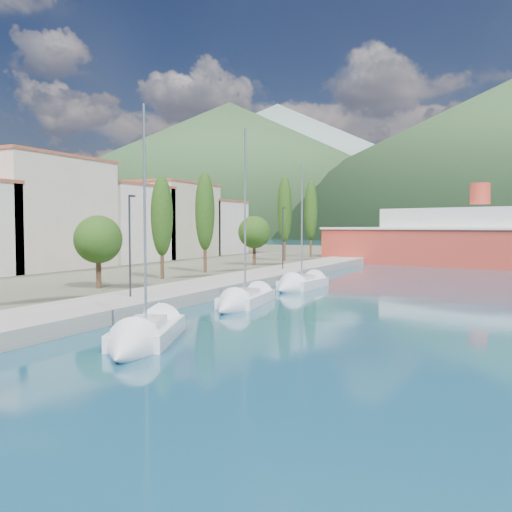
% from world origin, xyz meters
% --- Properties ---
extents(ground, '(1400.00, 1400.00, 0.00)m').
position_xyz_m(ground, '(0.00, 120.00, 0.00)').
color(ground, navy).
extents(quay, '(5.00, 88.00, 0.80)m').
position_xyz_m(quay, '(-9.00, 26.00, 0.40)').
color(quay, gray).
rests_on(quay, ground).
extents(town_buildings, '(9.20, 69.20, 11.30)m').
position_xyz_m(town_buildings, '(-32.00, 36.91, 5.57)').
color(town_buildings, beige).
rests_on(town_buildings, land_strip).
extents(tree_row, '(3.56, 63.13, 10.69)m').
position_xyz_m(tree_row, '(-14.31, 32.57, 5.82)').
color(tree_row, '#47301E').
rests_on(tree_row, land_strip).
extents(lamp_posts, '(0.15, 46.87, 6.06)m').
position_xyz_m(lamp_posts, '(-9.00, 16.39, 4.08)').
color(lamp_posts, '#2D2D33').
rests_on(lamp_posts, quay).
extents(sailboat_near, '(4.99, 8.02, 11.09)m').
position_xyz_m(sailboat_near, '(-2.02, 6.80, 0.30)').
color(sailboat_near, silver).
rests_on(sailboat_near, ground).
extents(sailboat_mid, '(3.40, 8.58, 12.02)m').
position_xyz_m(sailboat_mid, '(-3.52, 18.90, 0.29)').
color(sailboat_mid, silver).
rests_on(sailboat_mid, ground).
extents(sailboat_far, '(2.72, 7.51, 10.88)m').
position_xyz_m(sailboat_far, '(-3.87, 29.65, 0.31)').
color(sailboat_far, silver).
rests_on(sailboat_far, ground).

